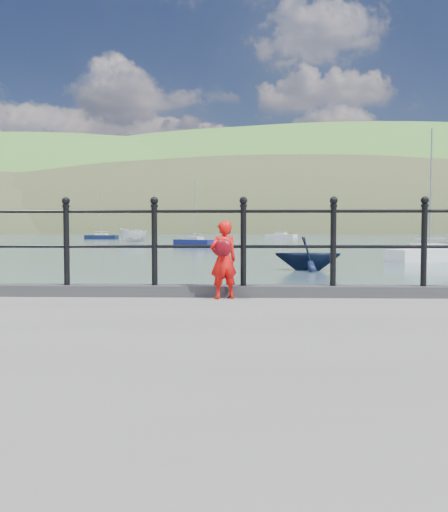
{
  "coord_description": "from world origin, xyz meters",
  "views": [
    {
      "loc": [
        0.57,
        -7.41,
        1.93
      ],
      "look_at": [
        0.34,
        -0.2,
        1.55
      ],
      "focal_mm": 38.0,
      "sensor_mm": 36.0,
      "label": 1
    }
  ],
  "objects_px": {
    "railing": "(199,235)",
    "sailboat_near": "(430,255)",
    "launch_white": "(133,236)",
    "launch_navy": "(308,254)",
    "sailboat_port": "(195,243)",
    "child": "(223,259)",
    "sailboat_deep": "(281,236)",
    "sailboat_left": "(101,237)"
  },
  "relations": [
    {
      "from": "sailboat_near",
      "to": "sailboat_port",
      "type": "bearing_deg",
      "value": 92.89
    },
    {
      "from": "launch_white",
      "to": "sailboat_near",
      "type": "relative_size",
      "value": 0.63
    },
    {
      "from": "child",
      "to": "launch_white",
      "type": "height_order",
      "value": "child"
    },
    {
      "from": "launch_white",
      "to": "railing",
      "type": "bearing_deg",
      "value": -46.51
    },
    {
      "from": "child",
      "to": "sailboat_deep",
      "type": "height_order",
      "value": "sailboat_deep"
    },
    {
      "from": "child",
      "to": "sailboat_port",
      "type": "relative_size",
      "value": 0.14
    },
    {
      "from": "sailboat_port",
      "to": "railing",
      "type": "bearing_deg",
      "value": -47.81
    },
    {
      "from": "sailboat_deep",
      "to": "launch_navy",
      "type": "bearing_deg",
      "value": -60.15
    },
    {
      "from": "child",
      "to": "sailboat_left",
      "type": "relative_size",
      "value": 0.13
    },
    {
      "from": "sailboat_near",
      "to": "sailboat_deep",
      "type": "bearing_deg",
      "value": 62.6
    },
    {
      "from": "railing",
      "to": "sailboat_port",
      "type": "xyz_separation_m",
      "value": [
        -4.23,
        48.42,
        -1.48
      ]
    },
    {
      "from": "child",
      "to": "sailboat_left",
      "type": "distance_m",
      "value": 85.19
    },
    {
      "from": "child",
      "to": "sailboat_port",
      "type": "height_order",
      "value": "sailboat_port"
    },
    {
      "from": "launch_white",
      "to": "launch_navy",
      "type": "bearing_deg",
      "value": -37.62
    },
    {
      "from": "launch_navy",
      "to": "sailboat_port",
      "type": "bearing_deg",
      "value": 19.31
    },
    {
      "from": "launch_white",
      "to": "sailboat_port",
      "type": "bearing_deg",
      "value": -22.22
    },
    {
      "from": "sailboat_near",
      "to": "launch_navy",
      "type": "bearing_deg",
      "value": -168.09
    },
    {
      "from": "sailboat_left",
      "to": "launch_navy",
      "type": "bearing_deg",
      "value": -57.51
    },
    {
      "from": "launch_white",
      "to": "sailboat_deep",
      "type": "bearing_deg",
      "value": 89.08
    },
    {
      "from": "sailboat_left",
      "to": "sailboat_deep",
      "type": "height_order",
      "value": "sailboat_deep"
    },
    {
      "from": "sailboat_left",
      "to": "sailboat_deep",
      "type": "relative_size",
      "value": 0.87
    },
    {
      "from": "launch_navy",
      "to": "sailboat_near",
      "type": "distance_m",
      "value": 10.72
    },
    {
      "from": "child",
      "to": "sailboat_deep",
      "type": "relative_size",
      "value": 0.11
    },
    {
      "from": "child",
      "to": "sailboat_port",
      "type": "xyz_separation_m",
      "value": [
        -4.58,
        48.68,
        -1.18
      ]
    },
    {
      "from": "child",
      "to": "sailboat_near",
      "type": "xyz_separation_m",
      "value": [
        11.15,
        24.69,
        -1.18
      ]
    },
    {
      "from": "sailboat_left",
      "to": "sailboat_port",
      "type": "relative_size",
      "value": 1.11
    },
    {
      "from": "launch_white",
      "to": "child",
      "type": "bearing_deg",
      "value": -46.25
    },
    {
      "from": "launch_navy",
      "to": "sailboat_deep",
      "type": "relative_size",
      "value": 0.32
    },
    {
      "from": "child",
      "to": "sailboat_near",
      "type": "relative_size",
      "value": 0.13
    },
    {
      "from": "railing",
      "to": "sailboat_near",
      "type": "distance_m",
      "value": 27.04
    },
    {
      "from": "launch_navy",
      "to": "sailboat_near",
      "type": "relative_size",
      "value": 0.37
    },
    {
      "from": "sailboat_deep",
      "to": "sailboat_near",
      "type": "xyz_separation_m",
      "value": [
        3.58,
        -69.1,
        -0.0
      ]
    },
    {
      "from": "railing",
      "to": "child",
      "type": "height_order",
      "value": "railing"
    },
    {
      "from": "sailboat_deep",
      "to": "child",
      "type": "bearing_deg",
      "value": -61.51
    },
    {
      "from": "railing",
      "to": "sailboat_port",
      "type": "distance_m",
      "value": 48.63
    },
    {
      "from": "sailboat_near",
      "to": "child",
      "type": "bearing_deg",
      "value": -144.68
    },
    {
      "from": "launch_navy",
      "to": "sailboat_left",
      "type": "xyz_separation_m",
      "value": [
        -26.2,
        64.54,
        -0.42
      ]
    },
    {
      "from": "launch_white",
      "to": "sailboat_deep",
      "type": "relative_size",
      "value": 0.55
    },
    {
      "from": "sailboat_port",
      "to": "sailboat_near",
      "type": "bearing_deg",
      "value": -19.55
    },
    {
      "from": "launch_white",
      "to": "launch_navy",
      "type": "distance_m",
      "value": 46.17
    },
    {
      "from": "child",
      "to": "sailboat_deep",
      "type": "xyz_separation_m",
      "value": [
        7.57,
        93.79,
        -1.18
      ]
    },
    {
      "from": "railing",
      "to": "child",
      "type": "xyz_separation_m",
      "value": [
        0.34,
        -0.26,
        -0.31
      ]
    }
  ]
}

